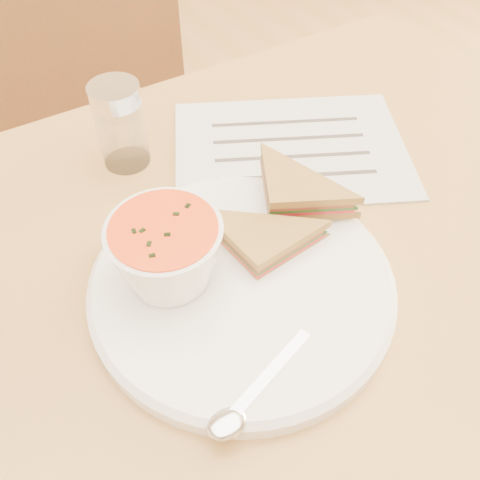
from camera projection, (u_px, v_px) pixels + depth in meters
dining_table at (243, 416)px, 0.83m from camera, size 1.00×0.70×0.75m
chair_far at (108, 207)px, 1.04m from camera, size 0.48×0.48×0.87m
plate at (242, 286)px, 0.52m from camera, size 0.34×0.34×0.02m
soup_bowl at (167, 256)px, 0.49m from camera, size 0.13×0.13×0.07m
sandwich_half_a at (258, 276)px, 0.50m from camera, size 0.11×0.11×0.03m
sandwich_half_b at (269, 213)px, 0.54m from camera, size 0.13×0.13×0.03m
spoon at (266, 379)px, 0.44m from camera, size 0.17×0.09×0.01m
paper_menu at (291, 148)px, 0.67m from camera, size 0.35×0.32×0.00m
condiment_shaker at (121, 126)px, 0.62m from camera, size 0.07×0.07×0.10m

